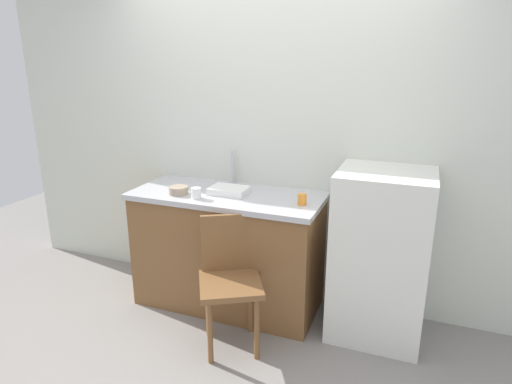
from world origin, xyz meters
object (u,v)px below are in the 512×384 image
(terracotta_bowl, at_px, (179,190))
(cup_white, at_px, (196,193))
(chair, at_px, (230,276))
(cup_orange, at_px, (302,199))
(dish_tray, at_px, (229,190))
(refrigerator, at_px, (380,255))

(terracotta_bowl, bearing_deg, cup_white, -15.81)
(chair, relative_size, cup_orange, 11.79)
(dish_tray, height_order, terracotta_bowl, terracotta_bowl)
(dish_tray, distance_m, cup_orange, 0.58)
(terracotta_bowl, height_order, cup_white, cup_white)
(chair, bearing_deg, refrigerator, -1.55)
(refrigerator, height_order, dish_tray, refrigerator)
(chair, xyz_separation_m, terracotta_bowl, (-0.55, 0.31, 0.45))
(chair, distance_m, cup_white, 0.65)
(refrigerator, height_order, cup_orange, refrigerator)
(dish_tray, height_order, cup_white, cup_white)
(cup_white, bearing_deg, terracotta_bowl, 164.19)
(terracotta_bowl, distance_m, cup_white, 0.18)
(refrigerator, relative_size, chair, 1.33)
(refrigerator, xyz_separation_m, chair, (-0.91, -0.48, -0.09))
(refrigerator, distance_m, terracotta_bowl, 1.51)
(refrigerator, xyz_separation_m, dish_tray, (-1.11, -0.03, 0.35))
(refrigerator, relative_size, dish_tray, 4.24)
(terracotta_bowl, bearing_deg, dish_tray, 22.45)
(dish_tray, xyz_separation_m, cup_orange, (0.57, -0.05, 0.01))
(refrigerator, bearing_deg, terracotta_bowl, -173.28)
(refrigerator, height_order, terracotta_bowl, refrigerator)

